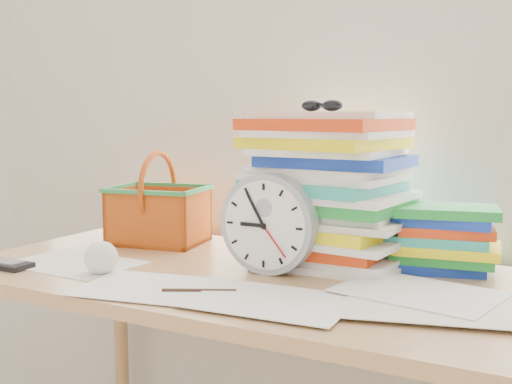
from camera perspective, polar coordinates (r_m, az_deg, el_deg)
The scene contains 11 objects.
curtain at distance 1.81m, azimuth 5.38°, elevation 12.76°, with size 2.40×0.01×2.50m, color silver.
desk at distance 1.52m, azimuth -0.62°, elevation -9.87°, with size 1.40×0.70×0.75m.
paper_stack at distance 1.56m, azimuth 6.62°, elevation 0.28°, with size 0.37×0.30×0.37m, color white, non-canonical shape.
clock at distance 1.47m, azimuth 1.17°, elevation -2.85°, with size 0.23×0.23×0.05m, color #989FA9.
sunglasses at distance 1.57m, azimuth 5.85°, elevation 7.68°, with size 0.13×0.11×0.03m, color black, non-canonical shape.
book_stack at distance 1.56m, azimuth 16.05°, elevation -3.99°, with size 0.26×0.20×0.16m, color white, non-canonical shape.
basket at distance 1.84m, azimuth -8.67°, elevation -0.55°, with size 0.26×0.20×0.26m, color #D25914, non-canonical shape.
crumpled_ball at distance 1.52m, azimuth -13.61°, elevation -5.68°, with size 0.08×0.08×0.08m, color white.
pen at distance 1.34m, azimuth -5.09°, elevation -8.76°, with size 0.01×0.01×0.15m, color black.
calculator at distance 1.66m, azimuth -21.42°, elevation -6.04°, with size 0.14×0.06×0.01m, color black.
scattered_papers at distance 1.50m, azimuth -0.63°, elevation -6.92°, with size 1.26×0.42×0.02m, color white, non-canonical shape.
Camera 1 is at (0.71, 0.33, 1.12)m, focal length 45.00 mm.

